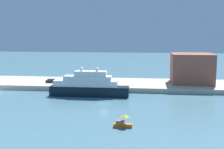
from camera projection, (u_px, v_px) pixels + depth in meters
The scene contains 9 objects.
ground at pixel (104, 104), 83.06m from camera, with size 400.00×400.00×0.00m, color slate.
quay_dock at pixel (114, 84), 109.08m from camera, with size 110.00×21.17×1.59m, color #B7AD99.
large_yacht at pixel (88, 86), 93.10m from camera, with size 24.59×4.47×10.35m.
small_motorboat at pixel (123, 122), 62.85m from camera, with size 3.91×1.71×2.84m.
work_barge at pixel (58, 93), 94.85m from camera, with size 4.92×1.57×0.93m, color silver.
harbor_building at pixel (192, 68), 106.38m from camera, with size 14.34×12.08×10.60m, color #93513D.
parked_car at pixel (52, 81), 108.10m from camera, with size 4.27×1.72×1.33m.
person_figure at pixel (60, 81), 106.70m from camera, with size 0.36×0.36×1.76m.
mooring_bollard at pixel (117, 86), 99.65m from camera, with size 0.56×0.56×0.64m, color black.
Camera 1 is at (11.71, -80.19, 20.10)m, focal length 48.01 mm.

